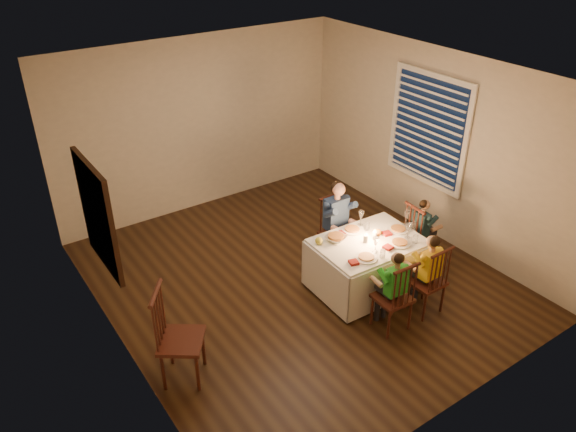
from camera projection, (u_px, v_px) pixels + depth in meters
ground at (298, 279)px, 7.13m from camera, size 5.00×5.00×0.00m
wall_left at (108, 248)px, 5.38m from camera, size 0.02×5.00×2.60m
wall_right at (434, 145)px, 7.60m from camera, size 0.02×5.00×2.60m
wall_back at (200, 125)px, 8.27m from camera, size 4.50×0.02×2.60m
ceiling at (300, 76)px, 5.84m from camera, size 5.00×5.00×0.00m
dining_table at (368, 254)px, 6.76m from camera, size 1.32×0.98×0.64m
chair_adult at (335, 260)px, 7.51m from camera, size 0.38×0.36×0.91m
chair_near_left at (389, 326)px, 6.35m from camera, size 0.39×0.38×0.91m
chair_near_right at (422, 309)px, 6.60m from camera, size 0.38×0.36×0.91m
chair_end at (417, 264)px, 7.42m from camera, size 0.38×0.40×0.91m
chair_extra at (186, 376)px, 5.69m from camera, size 0.60×0.60×1.07m
adult at (335, 260)px, 7.51m from camera, size 0.41×0.37×1.15m
child_green at (389, 326)px, 6.35m from camera, size 0.33×0.30×1.00m
child_yellow at (422, 309)px, 6.60m from camera, size 0.33×0.30×1.02m
child_teal at (417, 264)px, 7.42m from camera, size 0.29×0.31×0.96m
setting_adult at (352, 230)px, 6.86m from camera, size 0.27×0.27×0.02m
setting_green at (366, 258)px, 6.33m from camera, size 0.27×0.27×0.02m
setting_yellow at (400, 243)px, 6.60m from camera, size 0.27×0.27×0.02m
setting_teal at (398, 230)px, 6.87m from camera, size 0.27×0.27×0.02m
candle_left at (366, 239)px, 6.61m from camera, size 0.06×0.06×0.10m
candle_right at (375, 235)px, 6.68m from camera, size 0.06×0.06×0.10m
squash at (319, 241)px, 6.58m from camera, size 0.09×0.09×0.09m
orange_fruit at (378, 232)px, 6.76m from camera, size 0.08×0.08×0.08m
serving_bowl at (336, 238)px, 6.66m from camera, size 0.29×0.29×0.06m
wall_mirror at (98, 216)px, 5.51m from camera, size 0.06×0.95×1.15m
window_blinds at (428, 130)px, 7.55m from camera, size 0.07×1.34×1.54m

